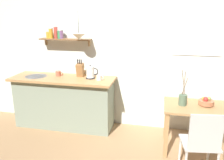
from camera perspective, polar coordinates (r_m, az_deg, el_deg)
name	(u,v)px	position (r m, az deg, el deg)	size (l,w,h in m)	color
ground_plane	(115,140)	(3.98, 0.65, -14.33)	(14.00, 14.00, 0.00)	#A87F56
back_wall	(134,53)	(4.10, 5.41, 6.66)	(6.80, 0.11, 2.70)	silver
kitchen_counter	(64,101)	(4.34, -11.53, -5.16)	(1.83, 0.63, 0.93)	gray
wall_shelf	(60,36)	(4.27, -12.62, 10.40)	(0.93, 0.20, 0.34)	brown
dining_table	(196,114)	(3.65, 19.85, -7.91)	(0.92, 0.64, 0.72)	tan
dining_chair_near	(202,142)	(3.12, 21.04, -13.85)	(0.49, 0.44, 0.91)	silver
fruit_bowl	(206,102)	(3.67, 22.00, -4.93)	(0.22, 0.22, 0.14)	#BC704C
twig_vase	(183,100)	(3.55, 16.89, -4.58)	(0.12, 0.12, 0.52)	#567056
electric_kettle	(91,72)	(4.03, -5.27, 1.86)	(0.25, 0.16, 0.24)	black
knife_block	(80,70)	(4.17, -7.76, 2.51)	(0.12, 0.16, 0.32)	#9E6B3D
coffee_mug_by_sink	(58,74)	(4.29, -12.95, 1.55)	(0.14, 0.10, 0.09)	#C6664C
coffee_mug_spare	(99,78)	(3.93, -3.13, 0.59)	(0.13, 0.09, 0.09)	white
pendant_lamp	(79,36)	(3.91, -8.10, 10.49)	(0.23, 0.23, 0.45)	black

